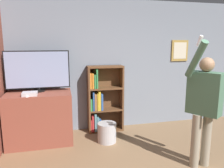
{
  "coord_description": "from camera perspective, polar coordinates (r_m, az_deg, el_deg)",
  "views": [
    {
      "loc": [
        -1.44,
        -1.69,
        1.82
      ],
      "look_at": [
        -0.65,
        1.62,
        1.18
      ],
      "focal_mm": 35.0,
      "sensor_mm": 36.0,
      "label": 1
    }
  ],
  "objects": [
    {
      "name": "remote_loose",
      "position": [
        3.92,
        -21.16,
        -2.94
      ],
      "size": [
        0.05,
        0.14,
        0.02
      ],
      "color": "white",
      "rests_on": "tv_ledge"
    },
    {
      "name": "wall_back",
      "position": [
        4.74,
        4.43,
        4.91
      ],
      "size": [
        6.89,
        0.09,
        2.7
      ],
      "color": "gray",
      "rests_on": "ground_plane"
    },
    {
      "name": "television",
      "position": [
        4.21,
        -18.84,
        3.34
      ],
      "size": [
        1.14,
        0.22,
        0.75
      ],
      "color": "black",
      "rests_on": "tv_ledge"
    },
    {
      "name": "bookshelf",
      "position": [
        4.53,
        -2.71,
        -4.32
      ],
      "size": [
        0.73,
        0.28,
        1.37
      ],
      "color": "brown",
      "rests_on": "ground_plane"
    },
    {
      "name": "tv_ledge",
      "position": [
        4.27,
        -18.3,
        -8.38
      ],
      "size": [
        1.15,
        0.68,
        0.94
      ],
      "color": "brown",
      "rests_on": "ground_plane"
    },
    {
      "name": "waste_bin",
      "position": [
        4.17,
        -1.34,
        -12.54
      ],
      "size": [
        0.35,
        0.35,
        0.36
      ],
      "color": "#B7B7BC",
      "rests_on": "ground_plane"
    },
    {
      "name": "person",
      "position": [
        3.39,
        22.93,
        -4.42
      ],
      "size": [
        0.6,
        0.56,
        1.92
      ],
      "rotation": [
        0.0,
        0.0,
        -1.0
      ],
      "color": "gray",
      "rests_on": "ground_plane"
    },
    {
      "name": "game_console",
      "position": [
        3.97,
        -20.66,
        -2.41
      ],
      "size": [
        0.25,
        0.17,
        0.07
      ],
      "color": "silver",
      "rests_on": "tv_ledge"
    }
  ]
}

